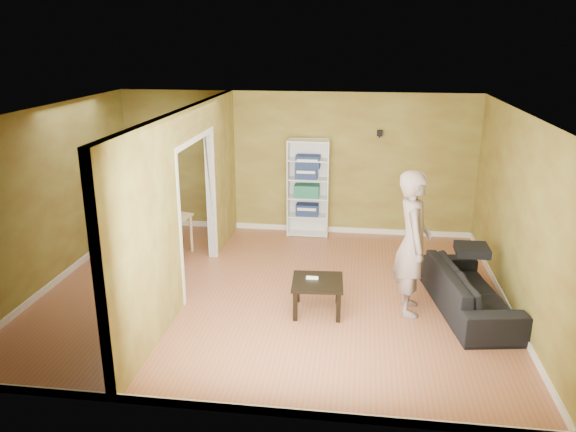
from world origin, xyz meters
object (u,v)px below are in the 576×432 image
Objects in this scene: bookshelf at (308,187)px; chair_near at (146,240)px; chair_left at (114,227)px; person at (414,231)px; chair_far at (167,217)px; sofa at (470,284)px; coffee_table at (318,286)px; dining_table at (155,221)px.

bookshelf is 1.84× the size of chair_near.
chair_left is at bearing 131.87° from chair_near.
person is 4.63m from chair_far.
person reaches higher than chair_near.
bookshelf reaches higher than sofa.
person is 1.44m from coffee_table.
sofa is at bearing 53.66° from chair_left.
chair_far is at bearing 58.00° from sofa.
chair_near reaches higher than chair_far.
dining_table is at bearing 82.22° from chair_near.
sofa is 2.11× the size of chair_near.
chair_near is (0.07, -0.58, -0.12)m from dining_table.
chair_near is at bearing -139.88° from bookshelf.
bookshelf is at bearing 92.52° from chair_left.
chair_near is (0.76, -0.51, -0.01)m from chair_left.
bookshelf reaches higher than coffee_table.
chair_left is at bearing 36.57° from chair_far.
chair_far is (-4.87, 2.00, 0.09)m from sofa.
dining_table is at bearing -149.97° from bookshelf.
dining_table is 1.10× the size of chair_left.
chair_far is at bearing -161.49° from bookshelf.
chair_far is (-2.86, 2.29, 0.11)m from coffee_table.
person is 4.38m from dining_table.
person is 2.35× the size of chair_near.
coffee_table is at bearing 96.70° from person.
dining_table is (-4.87, 1.41, 0.21)m from sofa.
sofa is 5.27m from chair_far.
sofa is 2.11× the size of chair_far.
sofa is 2.03m from coffee_table.
person is (-0.80, -0.11, 0.75)m from sofa.
chair_near is (-2.36, -1.99, -0.41)m from bookshelf.
bookshelf is 1.64× the size of dining_table.
chair_near is at bearing 33.50° from chair_left.
chair_left is 1.02× the size of chair_near.
chair_near is at bearing 158.22° from coffee_table.
chair_far is (0.00, 0.59, -0.12)m from dining_table.
chair_far is at bearing 89.81° from dining_table.
chair_left is (-3.12, -1.48, -0.40)m from bookshelf.
bookshelf reaches higher than chair_far.
dining_table is at bearing 82.44° from chair_far.
bookshelf is at bearing -168.85° from chair_far.
dining_table is (-4.07, 1.52, -0.53)m from person.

